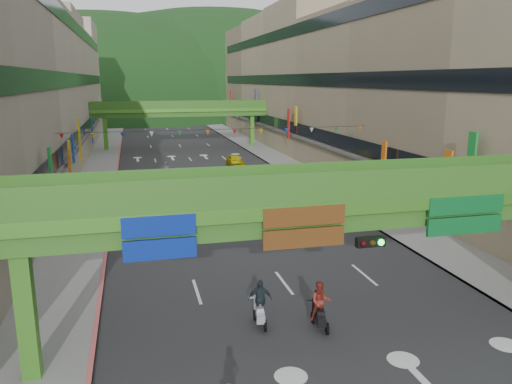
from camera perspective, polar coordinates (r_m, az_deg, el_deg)
road_slab at (r=62.24m, az=-7.12°, el=3.19°), size 18.00×140.00×0.02m
sidewalk_left at (r=61.93m, az=-17.28°, el=2.72°), size 4.00×140.00×0.15m
sidewalk_right at (r=64.43m, az=2.65°, el=3.66°), size 4.00×140.00×0.15m
curb_left at (r=61.84m, az=-15.53°, el=2.83°), size 0.20×140.00×0.18m
curb_right at (r=63.92m, az=1.02°, el=3.61°), size 0.20×140.00×0.18m
building_row_left at (r=62.10m, az=-25.31°, el=10.83°), size 12.80×95.00×19.00m
building_row_right at (r=66.33m, az=9.47°, el=11.90°), size 12.80×95.00×19.00m
overpass_near at (r=18.94m, az=12.03°, el=-3.01°), size 28.00×12.27×7.10m
overpass_far at (r=76.46m, az=-8.61°, el=8.98°), size 28.00×2.20×7.10m
hill_left at (r=171.45m, az=-16.71°, el=8.81°), size 168.00×140.00×112.00m
hill_right at (r=193.93m, az=-4.42°, el=9.70°), size 208.00×176.00×128.00m
bunting_string at (r=41.82m, az=-3.99°, el=6.83°), size 26.00×0.36×0.47m
scooter_rider_mid at (r=21.48m, az=7.37°, el=-12.65°), size 0.97×1.58×2.09m
scooter_rider_left at (r=21.56m, az=0.44°, el=-12.55°), size 1.07×1.59×2.07m
scooter_rider_far at (r=53.05m, az=-10.23°, el=2.42°), size 0.83×1.58×1.86m
parked_scooter_row at (r=40.47m, az=8.25°, el=-1.29°), size 1.60×9.37×1.08m
car_silver at (r=49.12m, az=-12.15°, el=1.17°), size 1.88×3.98×1.26m
car_yellow at (r=59.94m, az=-2.39°, el=3.59°), size 1.80×4.24×1.43m
pedestrian_dark at (r=42.73m, az=12.05°, el=-0.12°), size 1.18×1.00×1.89m
pedestrian_blue at (r=45.31m, az=8.41°, el=0.70°), size 0.97×0.79×1.79m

